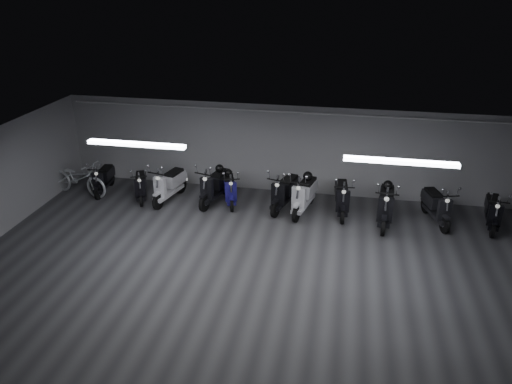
% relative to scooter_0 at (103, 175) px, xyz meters
% --- Properties ---
extents(floor, '(14.00, 10.00, 0.01)m').
position_rel_scooter_0_xyz_m(floor, '(5.59, -3.83, -0.61)').
color(floor, '#3A3A3D').
rests_on(floor, ground).
extents(ceiling, '(14.00, 10.00, 0.01)m').
position_rel_scooter_0_xyz_m(ceiling, '(5.59, -3.83, 2.20)').
color(ceiling, gray).
rests_on(ceiling, ground).
extents(back_wall, '(14.00, 0.01, 2.80)m').
position_rel_scooter_0_xyz_m(back_wall, '(5.59, 1.18, 0.80)').
color(back_wall, '#9B9B9D').
rests_on(back_wall, ground).
extents(fluor_strip_left, '(2.40, 0.18, 0.08)m').
position_rel_scooter_0_xyz_m(fluor_strip_left, '(2.59, -2.83, 2.14)').
color(fluor_strip_left, white).
rests_on(fluor_strip_left, ceiling).
extents(fluor_strip_right, '(2.40, 0.18, 0.08)m').
position_rel_scooter_0_xyz_m(fluor_strip_right, '(8.59, -2.83, 2.14)').
color(fluor_strip_right, white).
rests_on(fluor_strip_right, ceiling).
extents(conduit, '(13.60, 0.05, 0.05)m').
position_rel_scooter_0_xyz_m(conduit, '(5.59, 1.09, 2.02)').
color(conduit, white).
rests_on(conduit, back_wall).
extents(scooter_0, '(0.70, 1.67, 1.21)m').
position_rel_scooter_0_xyz_m(scooter_0, '(0.00, 0.00, 0.00)').
color(scooter_0, black).
rests_on(scooter_0, floor).
extents(scooter_1, '(1.08, 1.68, 1.19)m').
position_rel_scooter_0_xyz_m(scooter_1, '(1.36, -0.24, -0.01)').
color(scooter_1, black).
rests_on(scooter_1, floor).
extents(scooter_2, '(1.04, 1.97, 1.40)m').
position_rel_scooter_0_xyz_m(scooter_2, '(2.26, -0.20, 0.09)').
color(scooter_2, white).
rests_on(scooter_2, floor).
extents(scooter_3, '(1.14, 2.04, 1.44)m').
position_rel_scooter_0_xyz_m(scooter_3, '(3.68, -0.05, 0.12)').
color(scooter_3, black).
rests_on(scooter_3, floor).
extents(scooter_4, '(1.08, 1.78, 1.26)m').
position_rel_scooter_0_xyz_m(scooter_4, '(4.11, -0.02, 0.02)').
color(scooter_4, navy).
rests_on(scooter_4, floor).
extents(scooter_5, '(1.14, 2.00, 1.41)m').
position_rel_scooter_0_xyz_m(scooter_5, '(5.78, -0.06, 0.10)').
color(scooter_5, black).
rests_on(scooter_5, floor).
extents(scooter_6, '(1.07, 2.04, 1.45)m').
position_rel_scooter_0_xyz_m(scooter_6, '(6.37, -0.19, 0.12)').
color(scooter_6, white).
rests_on(scooter_6, floor).
extents(scooter_7, '(0.76, 1.87, 1.36)m').
position_rel_scooter_0_xyz_m(scooter_7, '(7.44, -0.08, 0.07)').
color(scooter_7, black).
rests_on(scooter_7, floor).
extents(scooter_8, '(0.85, 2.06, 1.50)m').
position_rel_scooter_0_xyz_m(scooter_8, '(8.64, -0.49, 0.14)').
color(scooter_8, black).
rests_on(scooter_8, floor).
extents(scooter_9, '(1.08, 1.89, 1.33)m').
position_rel_scooter_0_xyz_m(scooter_9, '(10.04, -0.13, 0.06)').
color(scooter_9, black).
rests_on(scooter_9, floor).
extents(bicycle, '(2.17, 1.14, 1.33)m').
position_rel_scooter_0_xyz_m(bicycle, '(-0.70, -0.28, 0.06)').
color(bicycle, white).
rests_on(bicycle, floor).
extents(scooter_10, '(0.83, 1.79, 1.28)m').
position_rel_scooter_0_xyz_m(scooter_10, '(11.50, -0.15, 0.04)').
color(scooter_10, black).
rests_on(scooter_10, floor).
extents(helmet_0, '(0.27, 0.27, 0.27)m').
position_rel_scooter_0_xyz_m(helmet_0, '(8.66, -0.21, 0.46)').
color(helmet_0, black).
rests_on(helmet_0, scooter_8).
extents(helmet_1, '(0.23, 0.23, 0.23)m').
position_rel_scooter_0_xyz_m(helmet_1, '(4.03, 0.20, 0.29)').
color(helmet_1, black).
rests_on(helmet_1, scooter_4).
extents(helmet_2, '(0.28, 0.28, 0.28)m').
position_rel_scooter_0_xyz_m(helmet_2, '(6.43, 0.07, 0.43)').
color(helmet_2, black).
rests_on(helmet_2, scooter_6).
extents(helmet_3, '(0.25, 0.25, 0.25)m').
position_rel_scooter_0_xyz_m(helmet_3, '(3.75, 0.20, 0.41)').
color(helmet_3, black).
rests_on(helmet_3, scooter_3).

